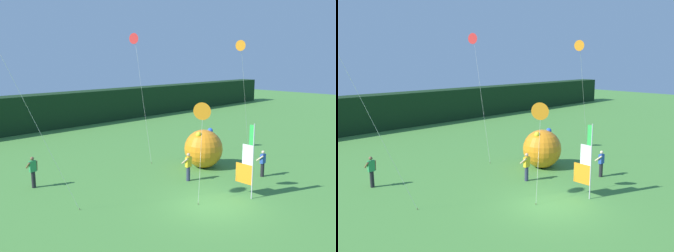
% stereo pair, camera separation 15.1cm
% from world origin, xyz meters
% --- Properties ---
extents(ground_plane, '(120.00, 120.00, 0.00)m').
position_xyz_m(ground_plane, '(0.00, 0.00, 0.00)').
color(ground_plane, '#478438').
extents(distant_treeline, '(80.00, 2.40, 3.51)m').
position_xyz_m(distant_treeline, '(0.00, 24.06, 1.75)').
color(distant_treeline, black).
rests_on(distant_treeline, ground).
extents(banner_flag, '(0.06, 1.03, 3.87)m').
position_xyz_m(banner_flag, '(2.13, -0.60, 1.86)').
color(banner_flag, '#B7B7BC').
rests_on(banner_flag, ground).
extents(person_near_banner, '(0.55, 0.48, 1.61)m').
position_xyz_m(person_near_banner, '(5.66, 0.63, 0.86)').
color(person_near_banner, black).
rests_on(person_near_banner, ground).
extents(person_mid_field, '(0.55, 0.48, 1.75)m').
position_xyz_m(person_mid_field, '(-4.98, 8.47, 0.94)').
color(person_mid_field, black).
rests_on(person_mid_field, ground).
extents(person_far_left, '(0.55, 0.48, 1.66)m').
position_xyz_m(person_far_left, '(1.92, 3.24, 0.88)').
color(person_far_left, '#2D334C').
rests_on(person_far_left, ground).
extents(inflatable_balloon, '(2.49, 2.56, 2.57)m').
position_xyz_m(inflatable_balloon, '(4.62, 4.37, 1.25)').
color(inflatable_balloon, orange).
rests_on(inflatable_balloon, ground).
extents(kite_red_delta_1, '(0.47, 2.23, 8.69)m').
position_xyz_m(kite_red_delta_1, '(3.03, 9.22, 8.28)').
color(kite_red_delta_1, brown).
rests_on(kite_red_delta_1, ground).
extents(kite_orange_delta_2, '(1.35, 1.10, 4.93)m').
position_xyz_m(kite_orange_delta_2, '(0.57, 1.11, 4.47)').
color(kite_orange_delta_2, brown).
rests_on(kite_orange_delta_2, ground).
extents(kite_orange_delta_3, '(3.15, 1.40, 8.11)m').
position_xyz_m(kite_orange_delta_3, '(5.95, 2.63, 7.73)').
color(kite_orange_delta_3, brown).
rests_on(kite_orange_delta_3, ground).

